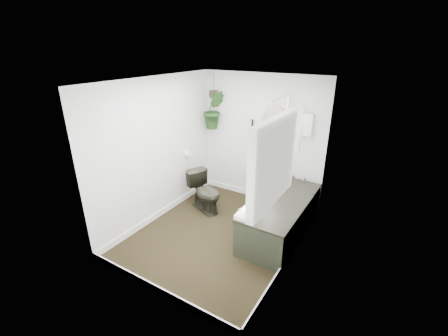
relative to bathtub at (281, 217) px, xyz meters
The scene contains 22 objects.
floor 0.99m from the bathtub, 147.99° to the right, with size 2.30×2.80×0.02m, color black.
ceiling 2.23m from the bathtub, 147.99° to the right, with size 2.30×2.80×0.02m, color white.
wall_back 1.49m from the bathtub, 131.32° to the left, with size 2.30×0.02×2.30m, color white.
wall_front 2.24m from the bathtub, 112.73° to the right, with size 2.30×0.02×2.30m, color white.
wall_left 2.20m from the bathtub, 165.69° to the right, with size 0.02×2.80×2.30m, color white.
wall_right 1.06m from the bathtub, 54.25° to the right, with size 0.02×2.80×2.30m, color white.
skirting 0.97m from the bathtub, 147.99° to the right, with size 2.30×2.80×0.10m, color white.
bathtub is the anchor object (origin of this frame).
bath_screen 1.15m from the bathtub, 123.96° to the left, with size 0.04×0.72×1.40m, color silver, non-canonical shape.
shower_box 1.51m from the bathtub, 90.00° to the left, with size 0.20×0.10×0.35m, color white.
oval_mirror 1.59m from the bathtub, 122.61° to the left, with size 0.46×0.03×0.62m, color tan.
wall_sconce 1.70m from the bathtub, 138.04° to the left, with size 0.04×0.04×0.22m, color black.
toilet_roll_holder 2.01m from the bathtub, behind, with size 0.11×0.11×0.11m, color white.
window_recess 1.84m from the bathtub, 76.41° to the right, with size 0.08×1.00×0.90m, color white.
window_sill 1.54m from the bathtub, 79.61° to the right, with size 0.18×1.00×0.04m, color white.
window_blinds 1.83m from the bathtub, 78.46° to the right, with size 0.01×0.86×0.76m, color white.
toilet 1.40m from the bathtub, behind, with size 0.39×0.68×0.69m, color black.
pedestal_sink 0.90m from the bathtub, 128.69° to the left, with size 0.50×0.42×0.85m, color black, non-canonical shape.
sill_plant 1.42m from the bathtub, 77.17° to the right, with size 0.22×0.19×0.25m, color black.
hanging_plant 2.27m from the bathtub, 156.06° to the left, with size 0.38×0.31×0.69m, color black.
soap_bottle 0.92m from the bathtub, 109.48° to the right, with size 0.08×0.08×0.17m, color black.
hanging_pot 2.45m from the bathtub, 156.06° to the left, with size 0.16×0.16×0.12m, color black.
Camera 1 is at (2.10, -3.29, 2.72)m, focal length 24.00 mm.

